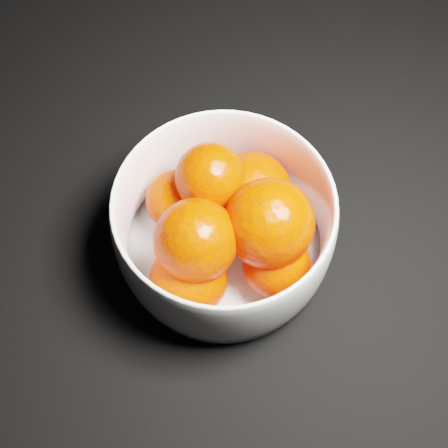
# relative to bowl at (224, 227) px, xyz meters

# --- Properties ---
(bowl) EXTENTS (0.19, 0.19, 0.09)m
(bowl) POSITION_rel_bowl_xyz_m (0.00, 0.00, 0.00)
(bowl) COLOR white
(bowl) RESTS_ON ground
(orange_pile) EXTENTS (0.16, 0.16, 0.11)m
(orange_pile) POSITION_rel_bowl_xyz_m (0.00, -0.00, 0.01)
(orange_pile) COLOR #FF2B00
(orange_pile) RESTS_ON bowl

